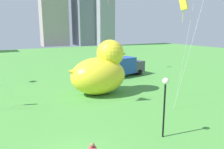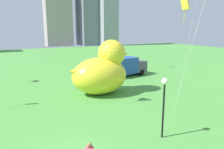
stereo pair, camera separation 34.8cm
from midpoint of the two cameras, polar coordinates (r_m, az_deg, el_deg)
giant_inflatable_duck at (r=24.19m, az=-2.29°, el=0.87°), size 7.18×4.60×5.95m
lamppost at (r=14.65m, az=14.05°, el=-4.80°), size 0.43×0.43×4.10m
box_truck at (r=33.19m, az=3.84°, el=2.06°), size 6.88×3.32×2.85m
city_skyline at (r=89.25m, az=-10.95°, el=17.73°), size 60.59×17.33×40.02m
kite_yellow at (r=22.97m, az=18.88°, el=16.85°), size 1.20×1.31×10.05m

